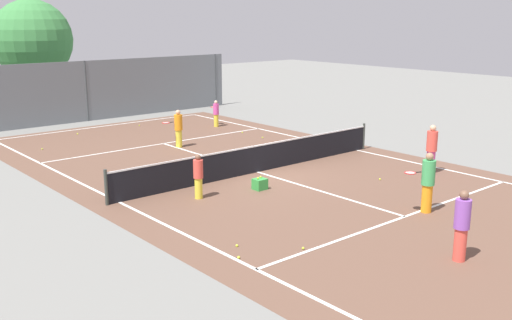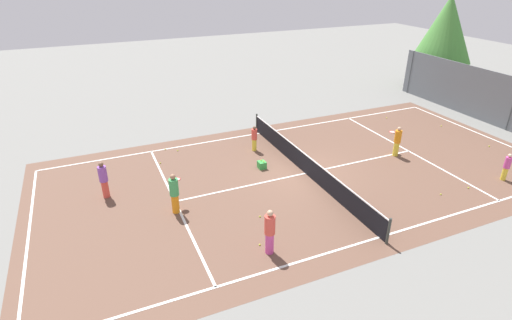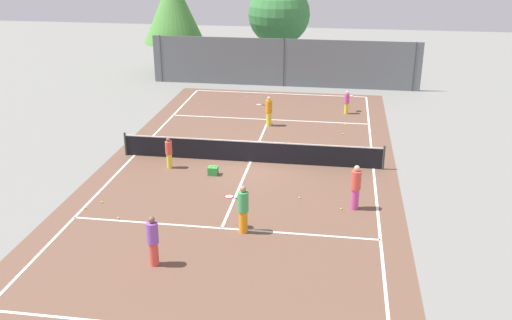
{
  "view_description": "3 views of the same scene",
  "coord_description": "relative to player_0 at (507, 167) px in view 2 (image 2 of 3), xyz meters",
  "views": [
    {
      "loc": [
        -13.39,
        -15.68,
        5.5
      ],
      "look_at": [
        -0.57,
        -0.59,
        0.65
      ],
      "focal_mm": 41.47,
      "sensor_mm": 36.0,
      "label": 1
    },
    {
      "loc": [
        14.82,
        -9.07,
        9.25
      ],
      "look_at": [
        -0.66,
        -2.33,
        0.89
      ],
      "focal_mm": 28.28,
      "sensor_mm": 36.0,
      "label": 2
    },
    {
      "loc": [
        3.9,
        -23.97,
        9.71
      ],
      "look_at": [
        0.65,
        -2.59,
        1.14
      ],
      "focal_mm": 40.39,
      "sensor_mm": 36.0,
      "label": 3
    }
  ],
  "objects": [
    {
      "name": "court_surface",
      "position": [
        -4.26,
        -8.23,
        -0.7
      ],
      "size": [
        13.0,
        25.0,
        0.01
      ],
      "color": "brown",
      "rests_on": "ground_plane"
    },
    {
      "name": "tennis_ball_0",
      "position": [
        -1.74,
        -11.77,
        -0.66
      ],
      "size": [
        0.07,
        0.07,
        0.07
      ],
      "primitive_type": "sphere",
      "color": "#CCE533",
      "rests_on": "ground_plane"
    },
    {
      "name": "tennis_ball_7",
      "position": [
        -0.06,
        -2.19,
        -0.66
      ],
      "size": [
        0.07,
        0.07,
        0.07
      ],
      "primitive_type": "sphere",
      "color": "#CCE533",
      "rests_on": "ground_plane"
    },
    {
      "name": "tennis_ball_5",
      "position": [
        -6.27,
        2.6,
        -0.66
      ],
      "size": [
        0.07,
        0.07,
        0.07
      ],
      "primitive_type": "sphere",
      "color": "#CCE533",
      "rests_on": "ground_plane"
    },
    {
      "name": "player_1",
      "position": [
        -5.85,
        -17.27,
        0.17
      ],
      "size": [
        0.36,
        0.36,
        1.69
      ],
      "color": "#E54C3F",
      "rests_on": "ground_plane"
    },
    {
      "name": "player_4",
      "position": [
        -7.69,
        -9.46,
        0.02
      ],
      "size": [
        0.3,
        0.3,
        1.41
      ],
      "color": "yellow",
      "rests_on": "ground_plane"
    },
    {
      "name": "player_5",
      "position": [
        0.37,
        -12.35,
        0.2
      ],
      "size": [
        0.38,
        0.38,
        1.76
      ],
      "color": "#D14799",
      "rests_on": "ground_plane"
    },
    {
      "name": "player_2",
      "position": [
        -4.14,
        -2.88,
        0.14
      ],
      "size": [
        0.93,
        0.45,
        1.62
      ],
      "color": "yellow",
      "rests_on": "ground_plane"
    },
    {
      "name": "tennis_net",
      "position": [
        -4.26,
        -8.23,
        -0.19
      ],
      "size": [
        11.9,
        0.1,
        1.1
      ],
      "color": "#333833",
      "rests_on": "ground_plane"
    },
    {
      "name": "tennis_ball_8",
      "position": [
        -8.13,
        -14.47,
        -0.66
      ],
      "size": [
        0.07,
        0.07,
        0.07
      ],
      "primitive_type": "sphere",
      "color": "#CCE533",
      "rests_on": "ground_plane"
    },
    {
      "name": "tree_1",
      "position": [
        -12.41,
        8.13,
        4.03
      ],
      "size": [
        4.34,
        4.34,
        7.15
      ],
      "color": "brown",
      "rests_on": "ground_plane"
    },
    {
      "name": "player_0",
      "position": [
        0.0,
        0.0,
        0.0
      ],
      "size": [
        0.58,
        0.86,
        1.34
      ],
      "color": "yellow",
      "rests_on": "ground_plane"
    },
    {
      "name": "ball_crate",
      "position": [
        -5.62,
        -9.94,
        -0.52
      ],
      "size": [
        0.41,
        0.37,
        0.43
      ],
      "color": "green",
      "rests_on": "ground_plane"
    },
    {
      "name": "ground_plane",
      "position": [
        -4.26,
        -8.23,
        -0.7
      ],
      "size": [
        80.0,
        80.0,
        0.0
      ],
      "primitive_type": "plane",
      "color": "slate"
    },
    {
      "name": "tennis_ball_2",
      "position": [
        -1.99,
        -7.72,
        -0.66
      ],
      "size": [
        0.07,
        0.07,
        0.07
      ],
      "primitive_type": "sphere",
      "color": "#CCE533",
      "rests_on": "ground_plane"
    },
    {
      "name": "tennis_ball_9",
      "position": [
        -9.67,
        -13.9,
        -0.66
      ],
      "size": [
        0.07,
        0.07,
        0.07
      ],
      "primitive_type": "sphere",
      "color": "#CCE533",
      "rests_on": "ground_plane"
    },
    {
      "name": "tennis_ball_10",
      "position": [
        -2.92,
        2.67,
        -0.66
      ],
      "size": [
        0.07,
        0.07,
        0.07
      ],
      "primitive_type": "sphere",
      "color": "#CCE533",
      "rests_on": "ground_plane"
    },
    {
      "name": "tennis_ball_6",
      "position": [
        -0.11,
        -12.51,
        -0.66
      ],
      "size": [
        0.07,
        0.07,
        0.07
      ],
      "primitive_type": "sphere",
      "color": "#CCE533",
      "rests_on": "ground_plane"
    },
    {
      "name": "tennis_ball_4",
      "position": [
        -8.8,
        0.45,
        -0.66
      ],
      "size": [
        0.07,
        0.07,
        0.07
      ],
      "primitive_type": "sphere",
      "color": "#CCE533",
      "rests_on": "ground_plane"
    },
    {
      "name": "tennis_ball_1",
      "position": [
        -0.14,
        -3.77,
        -0.66
      ],
      "size": [
        0.07,
        0.07,
        0.07
      ],
      "primitive_type": "sphere",
      "color": "#CCE533",
      "rests_on": "ground_plane"
    },
    {
      "name": "player_3",
      "position": [
        -3.47,
        -14.76,
        0.21
      ],
      "size": [
        0.94,
        0.65,
        1.76
      ],
      "color": "orange",
      "rests_on": "ground_plane"
    },
    {
      "name": "tennis_ball_3",
      "position": [
        -9.25,
        -13.31,
        -0.66
      ],
      "size": [
        0.07,
        0.07,
        0.07
      ],
      "primitive_type": "sphere",
      "color": "#CCE533",
      "rests_on": "ground_plane"
    }
  ]
}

